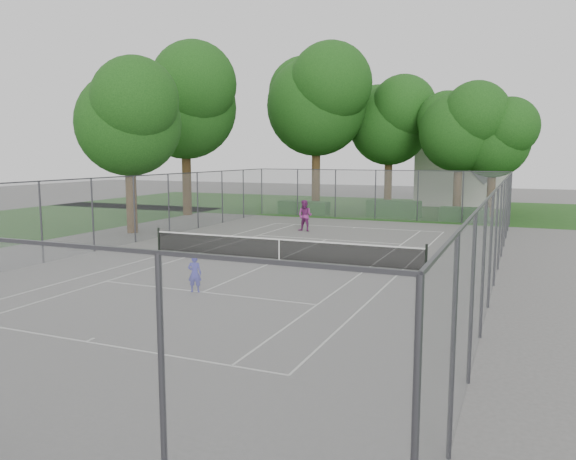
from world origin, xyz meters
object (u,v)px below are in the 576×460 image
at_px(tennis_net, 279,248).
at_px(woman_player, 305,216).
at_px(girl_player, 195,273).
at_px(house, 464,161).

distance_m(tennis_net, woman_player, 9.33).
relative_size(girl_player, woman_player, 0.67).
bearing_deg(girl_player, house, -114.74).
bearing_deg(house, tennis_net, -98.34).
height_order(tennis_net, woman_player, woman_player).
distance_m(tennis_net, house, 31.89).
bearing_deg(girl_player, tennis_net, -109.69).
distance_m(house, woman_player, 23.57).
height_order(house, girl_player, house).
xyz_separation_m(tennis_net, woman_player, (-2.29, 9.03, 0.43)).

